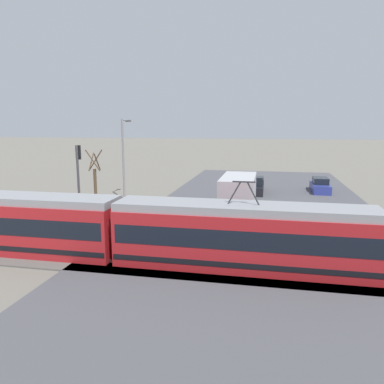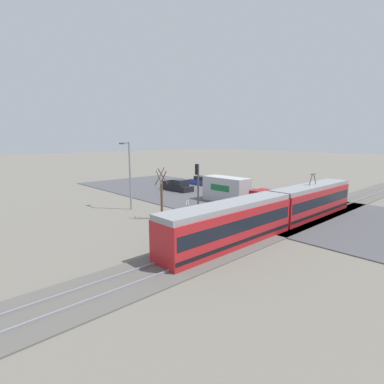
{
  "view_description": "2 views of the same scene",
  "coord_description": "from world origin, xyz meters",
  "views": [
    {
      "loc": [
        -0.4,
        31.89,
        7.05
      ],
      "look_at": [
        5.31,
        3.94,
        1.91
      ],
      "focal_mm": 35.0,
      "sensor_mm": 36.0,
      "label": 1
    },
    {
      "loc": [
        30.4,
        27.98,
        7.8
      ],
      "look_at": [
        6.4,
        1.99,
        1.64
      ],
      "focal_mm": 28.0,
      "sensor_mm": 36.0,
      "label": 2
    }
  ],
  "objects": [
    {
      "name": "pickup_truck",
      "position": [
        1.0,
        -7.03,
        0.74
      ],
      "size": [
        2.05,
        5.29,
        1.75
      ],
      "color": "black",
      "rests_on": "ground"
    },
    {
      "name": "sedan_car_0",
      "position": [
        -5.85,
        -8.89,
        0.7
      ],
      "size": [
        1.72,
        4.51,
        1.51
      ],
      "rotation": [
        0.0,
        0.0,
        3.14
      ],
      "color": "navy",
      "rests_on": "ground"
    },
    {
      "name": "ground_plane",
      "position": [
        0.0,
        0.0,
        0.0
      ],
      "size": [
        320.0,
        320.0,
        0.0
      ],
      "primitive_type": "plane",
      "color": "slate"
    },
    {
      "name": "traffic_light_pole",
      "position": [
        12.11,
        8.92,
        3.66
      ],
      "size": [
        0.28,
        0.47,
        5.7
      ],
      "color": "#47474C",
      "rests_on": "ground"
    },
    {
      "name": "road_surface",
      "position": [
        0.0,
        0.0,
        0.04
      ],
      "size": [
        18.57,
        51.24,
        0.08
      ],
      "color": "#4C4C51",
      "rests_on": "ground"
    },
    {
      "name": "street_lamp_near_crossing",
      "position": [
        12.93,
        -1.36,
        4.41
      ],
      "size": [
        0.36,
        1.95,
        7.59
      ],
      "color": "gray",
      "rests_on": "ground"
    },
    {
      "name": "rail_bed",
      "position": [
        0.0,
        14.07,
        0.05
      ],
      "size": [
        63.03,
        4.4,
        0.22
      ],
      "color": "#5B5954",
      "rests_on": "ground"
    },
    {
      "name": "box_truck",
      "position": [
        1.78,
        4.83,
        1.51
      ],
      "size": [
        2.52,
        10.32,
        3.09
      ],
      "color": "maroon",
      "rests_on": "ground"
    },
    {
      "name": "no_parking_sign",
      "position": [
        11.69,
        7.08,
        1.28
      ],
      "size": [
        0.32,
        0.08,
        2.08
      ],
      "color": "gray",
      "rests_on": "ground"
    },
    {
      "name": "light_rail_tram",
      "position": [
        7.22,
        14.07,
        1.62
      ],
      "size": [
        25.73,
        2.56,
        4.31
      ],
      "color": "#B21E23",
      "rests_on": "ground"
    },
    {
      "name": "street_tree",
      "position": [
        12.99,
        4.73,
        2.34
      ],
      "size": [
        1.21,
        1.01,
        5.15
      ],
      "color": "brown",
      "rests_on": "ground"
    }
  ]
}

